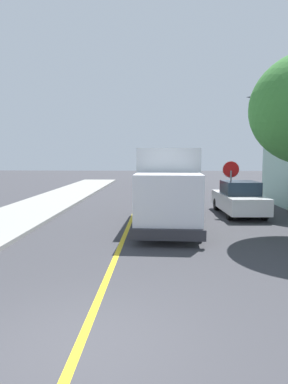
# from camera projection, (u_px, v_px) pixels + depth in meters

# --- Properties ---
(ground_plane) EXTENTS (120.00, 120.00, 0.00)m
(ground_plane) POSITION_uv_depth(u_px,v_px,m) (79.00, 347.00, 5.26)
(ground_plane) COLOR #38383D
(centre_line_yellow) EXTENTS (0.16, 56.00, 0.01)m
(centre_line_yellow) POSITION_uv_depth(u_px,v_px,m) (130.00, 221.00, 15.19)
(centre_line_yellow) COLOR gold
(centre_line_yellow) RESTS_ON ground
(box_truck) EXTENTS (2.64, 7.26, 3.20)m
(box_truck) POSITION_uv_depth(u_px,v_px,m) (169.00, 183.00, 14.52)
(box_truck) COLOR silver
(box_truck) RESTS_ON ground
(parked_car_near) EXTENTS (1.88, 4.43, 1.67)m
(parked_car_near) POSITION_uv_depth(u_px,v_px,m) (170.00, 191.00, 20.76)
(parked_car_near) COLOR #4C564C
(parked_car_near) RESTS_ON ground
(parked_car_mid) EXTENTS (1.98, 4.47, 1.67)m
(parked_car_mid) POSITION_uv_depth(u_px,v_px,m) (175.00, 182.00, 27.20)
(parked_car_mid) COLOR maroon
(parked_car_mid) RESTS_ON ground
(parked_car_far) EXTENTS (1.93, 4.45, 1.67)m
(parked_car_far) POSITION_uv_depth(u_px,v_px,m) (164.00, 177.00, 33.04)
(parked_car_far) COLOR black
(parked_car_far) RESTS_ON ground
(parked_car_furthest) EXTENTS (1.92, 4.45, 1.67)m
(parked_car_furthest) POSITION_uv_depth(u_px,v_px,m) (168.00, 174.00, 38.77)
(parked_car_furthest) COLOR #B7B7BC
(parked_car_furthest) RESTS_ON ground
(parked_van_across) EXTENTS (1.99, 4.47, 1.67)m
(parked_van_across) POSITION_uv_depth(u_px,v_px,m) (239.00, 199.00, 16.83)
(parked_van_across) COLOR silver
(parked_van_across) RESTS_ON ground
(stop_sign) EXTENTS (0.80, 0.10, 2.65)m
(stop_sign) POSITION_uv_depth(u_px,v_px,m) (231.00, 178.00, 16.44)
(stop_sign) COLOR gray
(stop_sign) RESTS_ON ground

